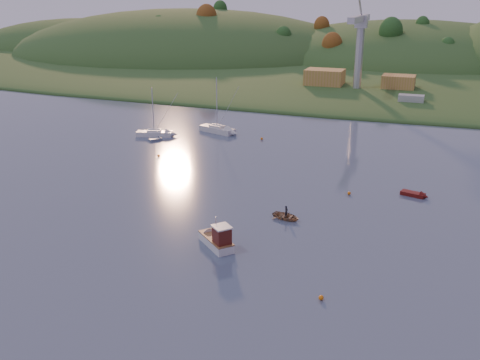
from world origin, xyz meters
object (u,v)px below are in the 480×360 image
(sailboat_far, at_px, (217,129))
(grey_dinghy, at_px, (158,139))
(red_tender, at_px, (418,195))
(sailboat_near, at_px, (154,133))
(canoe, at_px, (286,216))
(fishing_boat, at_px, (214,237))

(sailboat_far, height_order, grey_dinghy, sailboat_far)
(red_tender, relative_size, grey_dinghy, 1.36)
(sailboat_near, distance_m, canoe, 49.72)
(fishing_boat, xyz_separation_m, red_tender, (21.72, 24.91, -0.64))
(canoe, bearing_deg, sailboat_near, 65.14)
(canoe, height_order, red_tender, red_tender)
(red_tender, distance_m, grey_dinghy, 53.49)
(sailboat_near, distance_m, sailboat_far, 13.42)
(sailboat_near, relative_size, grey_dinghy, 3.30)
(red_tender, bearing_deg, grey_dinghy, 178.79)
(sailboat_near, height_order, sailboat_far, sailboat_far)
(sailboat_far, xyz_separation_m, red_tender, (42.48, -25.41, -0.47))
(sailboat_far, relative_size, grey_dinghy, 3.77)
(fishing_boat, distance_m, canoe, 11.87)
(sailboat_near, distance_m, red_tender, 56.44)
(sailboat_near, relative_size, red_tender, 2.43)
(sailboat_far, relative_size, canoe, 3.06)
(sailboat_near, xyz_separation_m, sailboat_far, (11.07, 7.58, 0.07))
(grey_dinghy, bearing_deg, fishing_boat, -110.61)
(sailboat_near, bearing_deg, fishing_boat, -69.28)
(red_tender, bearing_deg, sailboat_far, 164.41)
(fishing_boat, bearing_deg, sailboat_far, -26.31)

